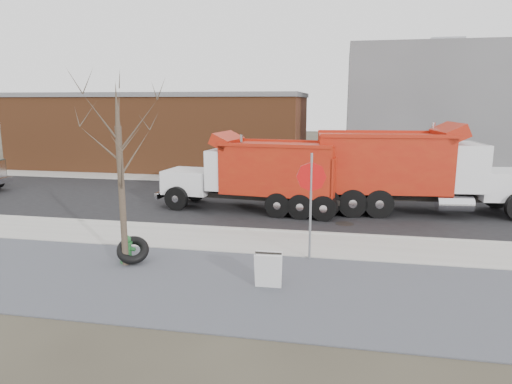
% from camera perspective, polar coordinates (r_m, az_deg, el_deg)
% --- Properties ---
extents(ground, '(120.00, 120.00, 0.00)m').
position_cam_1_polar(ground, '(15.19, -0.49, -6.60)').
color(ground, '#383328').
rests_on(ground, ground).
extents(gravel_verge, '(60.00, 5.00, 0.03)m').
position_cam_1_polar(gravel_verge, '(11.98, -3.88, -11.55)').
color(gravel_verge, slate).
rests_on(gravel_verge, ground).
extents(sidewalk, '(60.00, 2.50, 0.06)m').
position_cam_1_polar(sidewalk, '(15.41, -0.31, -6.22)').
color(sidewalk, '#9E9B93').
rests_on(sidewalk, ground).
extents(curb, '(60.00, 0.15, 0.11)m').
position_cam_1_polar(curb, '(16.63, 0.57, -4.82)').
color(curb, '#9E9B93').
rests_on(curb, ground).
extents(road, '(60.00, 9.40, 0.02)m').
position_cam_1_polar(road, '(21.19, 2.88, -1.44)').
color(road, black).
rests_on(road, ground).
extents(far_sidewalk, '(60.00, 2.00, 0.06)m').
position_cam_1_polar(far_sidewalk, '(26.73, 4.61, 1.23)').
color(far_sidewalk, '#9E9B93').
rests_on(far_sidewalk, ground).
extents(building_grey, '(12.00, 10.00, 8.00)m').
position_cam_1_polar(building_grey, '(32.76, 22.02, 9.28)').
color(building_grey, slate).
rests_on(building_grey, ground).
extents(building_brick, '(20.20, 8.20, 5.30)m').
position_cam_1_polar(building_brick, '(33.78, -11.58, 7.61)').
color(building_brick, brown).
rests_on(building_brick, ground).
extents(bare_tree, '(3.20, 3.20, 5.20)m').
position_cam_1_polar(bare_tree, '(13.14, -16.71, 4.84)').
color(bare_tree, '#382D23').
rests_on(bare_tree, ground).
extents(fire_hydrant, '(0.48, 0.46, 0.85)m').
position_cam_1_polar(fire_hydrant, '(13.93, -15.79, -7.03)').
color(fire_hydrant, '#2A6F35').
rests_on(fire_hydrant, ground).
extents(truck_tire, '(1.19, 1.16, 0.79)m').
position_cam_1_polar(truck_tire, '(13.86, -15.14, -7.01)').
color(truck_tire, black).
rests_on(truck_tire, ground).
extents(stop_sign, '(0.87, 0.09, 3.20)m').
position_cam_1_polar(stop_sign, '(13.34, 6.89, 0.35)').
color(stop_sign, gray).
rests_on(stop_sign, ground).
extents(sandwich_board, '(0.68, 0.43, 0.93)m').
position_cam_1_polar(sandwich_board, '(11.64, 1.54, -9.70)').
color(sandwich_board, silver).
rests_on(sandwich_board, ground).
extents(dump_truck_red_a, '(9.44, 3.32, 3.76)m').
position_cam_1_polar(dump_truck_red_a, '(20.24, 18.85, 2.83)').
color(dump_truck_red_a, black).
rests_on(dump_truck_red_a, ground).
extents(dump_truck_red_b, '(7.93, 3.01, 3.32)m').
position_cam_1_polar(dump_truck_red_b, '(19.52, 0.21, 2.51)').
color(dump_truck_red_b, black).
rests_on(dump_truck_red_b, ground).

